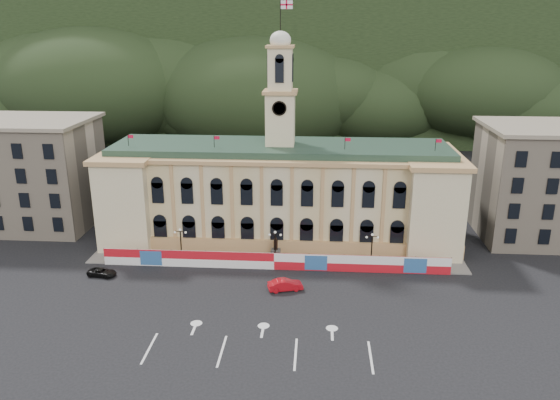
# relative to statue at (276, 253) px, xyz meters

# --- Properties ---
(ground) EXTENTS (260.00, 260.00, 0.00)m
(ground) POSITION_rel_statue_xyz_m (0.00, -18.00, -1.19)
(ground) COLOR black
(ground) RESTS_ON ground
(lane_markings) EXTENTS (26.00, 10.00, 0.02)m
(lane_markings) POSITION_rel_statue_xyz_m (0.00, -23.00, -1.18)
(lane_markings) COLOR white
(lane_markings) RESTS_ON ground
(hill_ridge) EXTENTS (230.00, 80.00, 64.00)m
(hill_ridge) POSITION_rel_statue_xyz_m (0.03, 103.99, 18.30)
(hill_ridge) COLOR black
(hill_ridge) RESTS_ON ground
(city_hall) EXTENTS (56.20, 17.60, 37.10)m
(city_hall) POSITION_rel_statue_xyz_m (0.00, 9.63, 6.66)
(city_hall) COLOR beige
(city_hall) RESTS_ON ground
(side_building_left) EXTENTS (21.00, 17.00, 18.60)m
(side_building_left) POSITION_rel_statue_xyz_m (-43.00, 12.93, 8.14)
(side_building_left) COLOR #C0AD94
(side_building_left) RESTS_ON ground
(side_building_right) EXTENTS (21.00, 17.00, 18.60)m
(side_building_right) POSITION_rel_statue_xyz_m (43.00, 12.93, 8.14)
(side_building_right) COLOR #C0AD94
(side_building_right) RESTS_ON ground
(hoarding_fence) EXTENTS (50.00, 0.44, 2.50)m
(hoarding_fence) POSITION_rel_statue_xyz_m (0.06, -2.93, 0.06)
(hoarding_fence) COLOR red
(hoarding_fence) RESTS_ON ground
(pavement) EXTENTS (56.00, 5.50, 0.16)m
(pavement) POSITION_rel_statue_xyz_m (0.00, -0.25, -1.11)
(pavement) COLOR slate
(pavement) RESTS_ON ground
(statue) EXTENTS (1.40, 1.40, 3.72)m
(statue) POSITION_rel_statue_xyz_m (0.00, 0.00, 0.00)
(statue) COLOR #595651
(statue) RESTS_ON ground
(lamp_left) EXTENTS (1.96, 0.44, 5.15)m
(lamp_left) POSITION_rel_statue_xyz_m (-14.00, -1.00, 1.89)
(lamp_left) COLOR black
(lamp_left) RESTS_ON ground
(lamp_center) EXTENTS (1.96, 0.44, 5.15)m
(lamp_center) POSITION_rel_statue_xyz_m (0.00, -1.00, 1.89)
(lamp_center) COLOR black
(lamp_center) RESTS_ON ground
(lamp_right) EXTENTS (1.96, 0.44, 5.15)m
(lamp_right) POSITION_rel_statue_xyz_m (14.00, -1.00, 1.89)
(lamp_right) COLOR black
(lamp_right) RESTS_ON ground
(red_sedan) EXTENTS (3.97, 5.45, 1.52)m
(red_sedan) POSITION_rel_statue_xyz_m (2.00, -9.34, -0.42)
(red_sedan) COLOR #B10C15
(red_sedan) RESTS_ON ground
(black_suv) EXTENTS (2.88, 4.50, 1.12)m
(black_suv) POSITION_rel_statue_xyz_m (-23.91, -6.89, -0.63)
(black_suv) COLOR black
(black_suv) RESTS_ON ground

